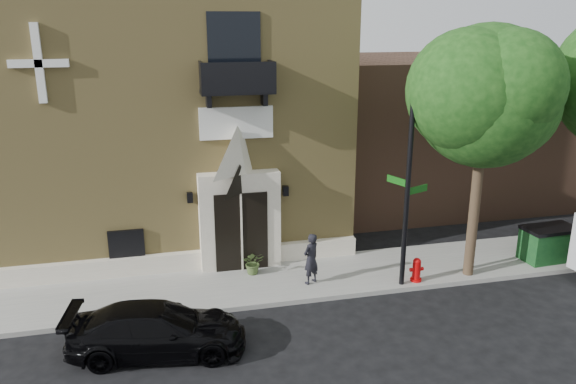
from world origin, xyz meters
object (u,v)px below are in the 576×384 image
Objects in this scene: street_sign at (407,194)px; fire_hydrant at (416,270)px; black_sedan at (157,330)px; dumpster at (549,243)px; pedestrian_near at (311,259)px.

street_sign reaches higher than fire_hydrant.
street_sign is at bearing -68.09° from black_sedan.
dumpster is (5.06, 0.49, 0.21)m from fire_hydrant.
black_sedan is 2.68× the size of pedestrian_near.
dumpster is (5.58, 0.55, -2.30)m from street_sign.
street_sign is 3.54× the size of pedestrian_near.
street_sign is at bearing -177.61° from dumpster.
dumpster is 8.31m from pedestrian_near.
pedestrian_near is at bearing -53.51° from black_sedan.
pedestrian_near is (-3.24, 0.62, 0.43)m from fire_hydrant.
fire_hydrant is (0.51, 0.06, -2.52)m from street_sign.
street_sign is 7.48× the size of fire_hydrant.
fire_hydrant is 3.33m from pedestrian_near.
fire_hydrant is at bearing 137.47° from pedestrian_near.
dumpster is 1.13× the size of pedestrian_near.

